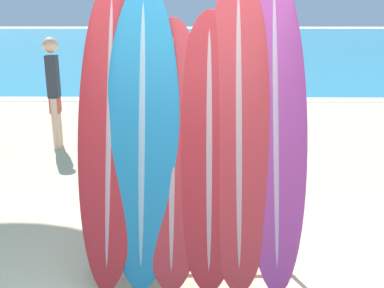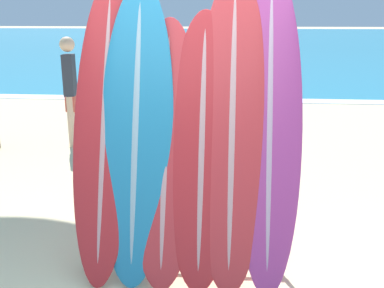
{
  "view_description": "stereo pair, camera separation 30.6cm",
  "coord_description": "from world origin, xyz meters",
  "views": [
    {
      "loc": [
        0.17,
        -3.03,
        2.06
      ],
      "look_at": [
        0.11,
        1.09,
        0.87
      ],
      "focal_mm": 42.0,
      "sensor_mm": 36.0,
      "label": 1
    },
    {
      "loc": [
        0.48,
        -3.01,
        2.06
      ],
      "look_at": [
        0.11,
        1.09,
        0.87
      ],
      "focal_mm": 42.0,
      "sensor_mm": 36.0,
      "label": 2
    }
  ],
  "objects": [
    {
      "name": "surfboard_slot_3",
      "position": [
        0.26,
        0.34,
        1.06
      ],
      "size": [
        0.55,
        0.84,
        2.12
      ],
      "color": "red",
      "rests_on": "ground_plane"
    },
    {
      "name": "surfboard_slot_2",
      "position": [
        -0.03,
        0.34,
        1.03
      ],
      "size": [
        0.55,
        0.81,
        2.05
      ],
      "color": "red",
      "rests_on": "ground_plane"
    },
    {
      "name": "person_mid_beach",
      "position": [
        -1.02,
        5.11,
        0.98
      ],
      "size": [
        0.3,
        0.24,
        1.8
      ],
      "rotation": [
        0.0,
        0.0,
        6.22
      ],
      "color": "#846047",
      "rests_on": "ground_plane"
    },
    {
      "name": "surfboard_rack",
      "position": [
        0.11,
        0.29,
        0.46
      ],
      "size": [
        1.65,
        0.04,
        0.85
      ],
      "color": "gray",
      "rests_on": "ground_plane"
    },
    {
      "name": "surfboard_slot_0",
      "position": [
        -0.53,
        0.39,
        1.19
      ],
      "size": [
        0.51,
        0.95,
        2.39
      ],
      "color": "red",
      "rests_on": "ground_plane"
    },
    {
      "name": "ocean_water",
      "position": [
        0.0,
        37.4,
        0.0
      ],
      "size": [
        120.0,
        60.0,
        0.01
      ],
      "color": "teal",
      "rests_on": "ground_plane"
    },
    {
      "name": "surfboard_slot_4",
      "position": [
        0.49,
        0.4,
        1.21
      ],
      "size": [
        0.57,
        0.98,
        2.43
      ],
      "color": "red",
      "rests_on": "ground_plane"
    },
    {
      "name": "person_near_water",
      "position": [
        -2.07,
        3.86,
        0.95
      ],
      "size": [
        0.23,
        0.29,
        1.74
      ],
      "rotation": [
        0.0,
        0.0,
        4.81
      ],
      "color": "beige",
      "rests_on": "ground_plane"
    },
    {
      "name": "surfboard_slot_5",
      "position": [
        0.78,
        0.41,
        1.23
      ],
      "size": [
        0.51,
        1.0,
        2.46
      ],
      "color": "#B23D8E",
      "rests_on": "ground_plane"
    },
    {
      "name": "surfboard_slot_1",
      "position": [
        -0.26,
        0.37,
        1.17
      ],
      "size": [
        0.59,
        0.86,
        2.34
      ],
      "color": "teal",
      "rests_on": "ground_plane"
    }
  ]
}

